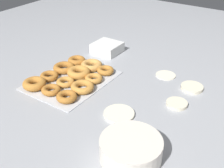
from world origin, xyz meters
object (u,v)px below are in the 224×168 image
pancake_0 (119,114)px  donut_tray (72,77)px  pancake_2 (177,104)px  pancake_1 (192,87)px  pancake_3 (166,75)px  batter_bowl (131,149)px  container_stack (107,48)px

pancake_0 → donut_tray: 0.35m
pancake_2 → donut_tray: bearing=-80.4°
pancake_0 → pancake_1: size_ratio=1.22×
pancake_3 → donut_tray: donut_tray is taller
pancake_2 → pancake_3: size_ratio=0.91×
batter_bowl → pancake_2: bearing=178.7°
pancake_0 → pancake_3: bearing=177.4°
pancake_0 → batter_bowl: size_ratio=0.60×
pancake_0 → container_stack: size_ratio=0.83×
pancake_1 → pancake_3: pancake_1 is taller
batter_bowl → container_stack: 0.81m
batter_bowl → container_stack: size_ratio=1.37×
pancake_0 → container_stack: container_stack is taller
pancake_1 → pancake_2: 0.15m
pancake_0 → pancake_2: size_ratio=1.38×
pancake_2 → donut_tray: donut_tray is taller
pancake_2 → container_stack: 0.59m
container_stack → pancake_3: bearing=80.6°
pancake_3 → batter_bowl: 0.57m
batter_bowl → pancake_0: bearing=-137.7°
pancake_3 → batter_bowl: (0.55, 0.13, 0.03)m
pancake_0 → donut_tray: (-0.10, -0.33, 0.01)m
container_stack → pancake_1: bearing=78.3°
pancake_1 → batter_bowl: (0.51, -0.01, 0.03)m
pancake_1 → pancake_3: (-0.05, -0.15, -0.00)m
pancake_2 → pancake_0: bearing=-40.3°
pancake_3 → batter_bowl: size_ratio=0.48×
pancake_1 → donut_tray: bearing=-64.4°
pancake_0 → batter_bowl: 0.23m
container_stack → pancake_2: bearing=63.4°
pancake_1 → donut_tray: 0.55m
pancake_1 → batter_bowl: bearing=-1.6°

